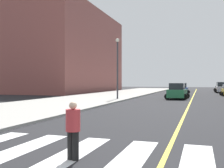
# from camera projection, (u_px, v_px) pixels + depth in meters

# --- Properties ---
(sidewalk_kerb_west) EXTENTS (10.00, 120.00, 0.15)m
(sidewalk_kerb_west) POSITION_uv_depth(u_px,v_px,m) (59.00, 103.00, 26.62)
(sidewalk_kerb_west) COLOR #9E9B93
(sidewalk_kerb_west) RESTS_ON ground
(crosswalk_paint) EXTENTS (13.50, 4.00, 0.01)m
(crosswalk_paint) POSITION_uv_depth(u_px,v_px,m) (164.00, 159.00, 7.64)
(crosswalk_paint) COLOR silver
(crosswalk_paint) RESTS_ON ground
(lane_divider_paint) EXTENTS (0.16, 80.00, 0.01)m
(lane_divider_paint) POSITION_uv_depth(u_px,v_px,m) (193.00, 96.00, 41.88)
(lane_divider_paint) COLOR yellow
(lane_divider_paint) RESTS_ON ground
(low_rise_brick_west) EXTENTS (16.00, 32.00, 17.25)m
(low_rise_brick_west) POSITION_uv_depth(u_px,v_px,m) (67.00, 52.00, 59.50)
(low_rise_brick_west) COLOR brown
(low_rise_brick_west) RESTS_ON ground
(car_silver_nearest) EXTENTS (2.93, 4.66, 2.07)m
(car_silver_nearest) POSITION_uv_depth(u_px,v_px,m) (222.00, 88.00, 53.03)
(car_silver_nearest) COLOR #B7B7BC
(car_silver_nearest) RESTS_ON ground
(car_green_second) EXTENTS (2.93, 4.56, 2.00)m
(car_green_second) POSITION_uv_depth(u_px,v_px,m) (177.00, 92.00, 33.83)
(car_green_second) COLOR #236B42
(car_green_second) RESTS_ON ground
(car_blue_third) EXTENTS (2.73, 4.36, 1.95)m
(car_blue_third) POSITION_uv_depth(u_px,v_px,m) (182.00, 89.00, 46.90)
(car_blue_third) COLOR #2D479E
(car_blue_third) RESTS_ON ground
(car_gray_fourth) EXTENTS (3.02, 4.75, 2.10)m
(car_gray_fourth) POSITION_uv_depth(u_px,v_px,m) (221.00, 87.00, 58.58)
(car_gray_fourth) COLOR slate
(car_gray_fourth) RESTS_ON ground
(pedestrian_crossing) EXTENTS (0.40, 0.40, 1.63)m
(pedestrian_crossing) POSITION_uv_depth(u_px,v_px,m) (73.00, 128.00, 7.53)
(pedestrian_crossing) COLOR black
(pedestrian_crossing) RESTS_ON ground
(street_lamp) EXTENTS (0.44, 0.44, 7.20)m
(street_lamp) POSITION_uv_depth(u_px,v_px,m) (117.00, 63.00, 32.38)
(street_lamp) COLOR #38383D
(street_lamp) RESTS_ON sidewalk_kerb_west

